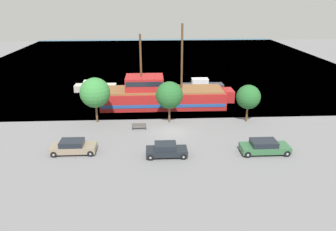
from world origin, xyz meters
TOP-DOWN VIEW (x-y plane):
  - ground_plane at (0.00, 0.00)m, footprint 160.00×160.00m
  - water_surface at (0.00, 44.00)m, footprint 80.00×80.00m
  - pirate_ship at (-0.85, 9.07)m, footprint 18.38×4.91m
  - moored_boat_dockside at (6.23, 17.90)m, footprint 6.81×2.15m
  - moored_boat_outer at (-11.44, 17.49)m, footprint 6.66×1.88m
  - parked_car_curb_front at (-10.09, -5.04)m, footprint 4.39×1.89m
  - parked_car_curb_mid at (8.84, -6.04)m, footprint 4.78×2.00m
  - parked_car_curb_rear at (-0.91, -6.19)m, footprint 4.01×1.79m
  - fire_hydrant at (-10.55, -3.01)m, footprint 0.42×0.25m
  - bench_promenade_east at (-3.75, 0.66)m, footprint 1.65×0.45m
  - tree_row_east at (-9.02, 3.38)m, footprint 3.63×3.63m
  - tree_row_mideast at (-0.10, 2.88)m, footprint 3.30×3.30m
  - tree_row_midwest at (9.50, 2.65)m, footprint 2.95×2.95m

SIDE VIEW (x-z plane):
  - ground_plane at x=0.00m, z-range 0.00..0.00m
  - water_surface at x=0.00m, z-range 0.00..0.00m
  - fire_hydrant at x=-10.55m, z-range 0.03..0.79m
  - bench_promenade_east at x=-3.75m, z-range 0.01..0.86m
  - moored_boat_dockside at x=6.23m, z-range -0.23..1.52m
  - parked_car_curb_rear at x=-0.91m, z-range -0.01..1.35m
  - parked_car_curb_front at x=-10.09m, z-range 0.00..1.37m
  - moored_boat_outer at x=-11.44m, z-range -0.18..1.55m
  - parked_car_curb_mid at x=8.84m, z-range 0.00..1.38m
  - pirate_ship at x=-0.85m, z-range -4.07..7.28m
  - tree_row_midwest at x=9.50m, z-range 0.84..5.49m
  - tree_row_mideast at x=-0.10m, z-range 0.91..6.05m
  - tree_row_east at x=-9.02m, z-range 0.98..6.58m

